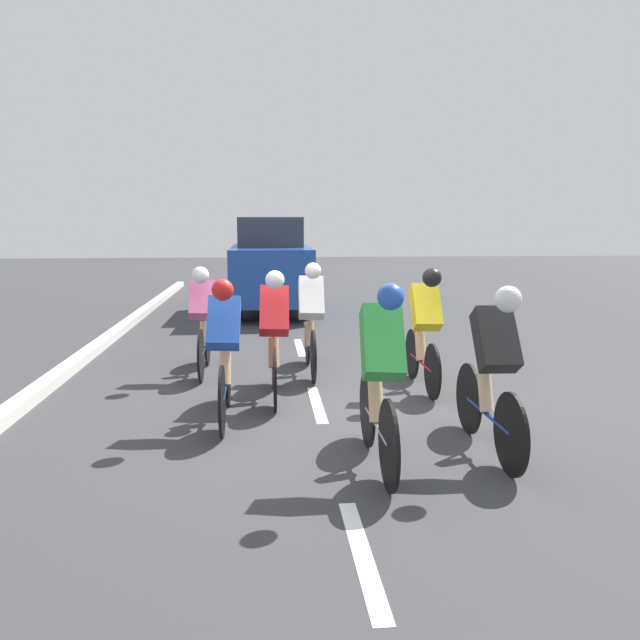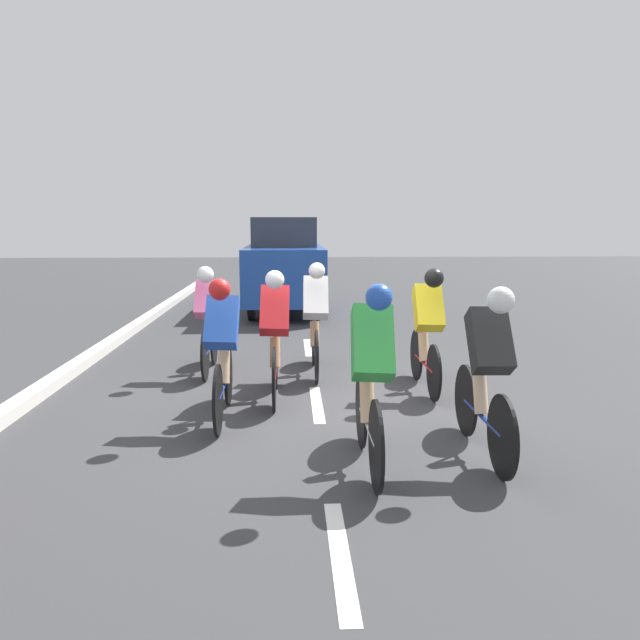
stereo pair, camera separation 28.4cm
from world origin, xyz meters
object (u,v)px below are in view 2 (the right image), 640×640
at_px(cyclist_green, 371,375).
at_px(cyclist_pink, 208,317).
at_px(cyclist_white, 315,317).
at_px(cyclist_blue, 222,347).
at_px(cyclist_red, 275,333).
at_px(support_car, 284,264).
at_px(cyclist_yellow, 427,327).
at_px(cyclist_black, 487,369).

height_order(cyclist_green, cyclist_pink, cyclist_green).
height_order(cyclist_green, cyclist_white, cyclist_green).
relative_size(cyclist_white, cyclist_blue, 1.01).
xyz_separation_m(cyclist_red, cyclist_blue, (0.51, 0.72, -0.01)).
xyz_separation_m(cyclist_pink, support_car, (-0.97, -6.00, 0.30)).
bearing_deg(cyclist_yellow, cyclist_black, 90.96).
bearing_deg(cyclist_white, cyclist_black, 113.52).
bearing_deg(cyclist_blue, cyclist_green, 134.25).
bearing_deg(cyclist_red, cyclist_black, 134.60).
xyz_separation_m(cyclist_white, cyclist_pink, (1.41, -0.14, -0.02)).
relative_size(cyclist_pink, support_car, 0.38).
distance_m(cyclist_red, cyclist_blue, 0.88).
bearing_deg(cyclist_black, cyclist_pink, -49.28).
bearing_deg(cyclist_red, cyclist_yellow, -170.86).
height_order(cyclist_pink, cyclist_blue, cyclist_blue).
bearing_deg(cyclist_black, cyclist_white, -66.48).
relative_size(cyclist_green, support_car, 0.39).
bearing_deg(cyclist_white, cyclist_pink, -5.54).
height_order(cyclist_green, cyclist_yellow, cyclist_green).
bearing_deg(cyclist_yellow, cyclist_green, 67.47).
bearing_deg(cyclist_green, support_car, -85.42).
bearing_deg(support_car, cyclist_red, 89.54).
bearing_deg(cyclist_blue, cyclist_yellow, -156.43).
distance_m(cyclist_pink, support_car, 6.09).
distance_m(cyclist_red, cyclist_black, 2.61).
xyz_separation_m(cyclist_green, cyclist_blue, (1.32, -1.36, -0.03)).
bearing_deg(cyclist_black, support_car, -79.08).
bearing_deg(cyclist_pink, cyclist_red, 124.43).
bearing_deg(cyclist_green, cyclist_pink, -63.15).
bearing_deg(cyclist_white, cyclist_yellow, 145.08).
xyz_separation_m(cyclist_blue, cyclist_yellow, (-2.30, -1.01, 0.02)).
bearing_deg(cyclist_black, cyclist_red, -45.40).
distance_m(cyclist_pink, cyclist_red, 1.61).
xyz_separation_m(cyclist_white, cyclist_blue, (1.02, 1.91, -0.02)).
xyz_separation_m(cyclist_green, cyclist_pink, (1.72, -3.40, -0.04)).
relative_size(cyclist_white, cyclist_black, 1.01).
distance_m(cyclist_white, cyclist_black, 3.32).
height_order(cyclist_black, cyclist_blue, cyclist_black).
relative_size(cyclist_green, cyclist_pink, 1.02).
xyz_separation_m(cyclist_red, cyclist_yellow, (-1.79, -0.29, 0.01)).
xyz_separation_m(cyclist_green, cyclist_white, (0.31, -3.26, -0.02)).
bearing_deg(cyclist_pink, cyclist_yellow, 159.01).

